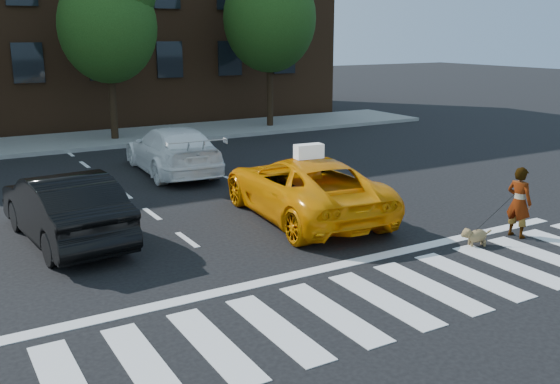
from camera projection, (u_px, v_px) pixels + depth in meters
name	position (u px, v px, depth m)	size (l,w,h in m)	color
ground	(383.00, 300.00, 10.07)	(120.00, 120.00, 0.00)	black
crosswalk	(383.00, 299.00, 10.07)	(13.00, 2.40, 0.01)	silver
stop_line	(327.00, 268.00, 11.41)	(12.00, 0.30, 0.01)	silver
sidewalk_far	(99.00, 139.00, 24.68)	(30.00, 4.00, 0.15)	slate
tree_mid	(108.00, 14.00, 23.33)	(3.69, 3.69, 7.10)	black
tree_right	(270.00, 6.00, 26.66)	(4.00, 4.00, 7.70)	black
taxi	(304.00, 187.00, 14.44)	(2.37, 5.14, 1.43)	orange
black_sedan	(64.00, 207.00, 12.73)	(1.53, 4.40, 1.45)	black
white_suv	(173.00, 150.00, 18.99)	(1.99, 4.90, 1.42)	white
woman	(519.00, 202.00, 13.00)	(0.55, 0.36, 1.50)	#999999
dog	(475.00, 236.00, 12.56)	(0.63, 0.40, 0.37)	#967D4C
taxi_sign	(309.00, 151.00, 14.05)	(0.65, 0.28, 0.32)	white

